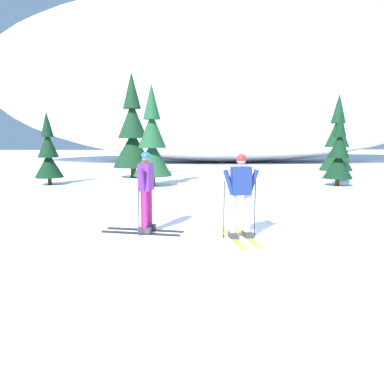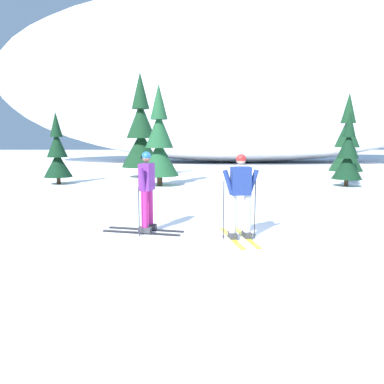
% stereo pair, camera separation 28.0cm
% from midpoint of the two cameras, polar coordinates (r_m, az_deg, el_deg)
% --- Properties ---
extents(ground_plane, '(120.00, 120.00, 0.00)m').
position_cam_midpoint_polar(ground_plane, '(8.60, 4.90, -5.87)').
color(ground_plane, white).
extents(skier_navy_jacket, '(0.78, 1.76, 1.77)m').
position_cam_midpoint_polar(skier_navy_jacket, '(7.76, 6.39, -0.47)').
color(skier_navy_jacket, gold).
rests_on(skier_navy_jacket, ground).
extents(skier_purple_jacket, '(1.84, 0.85, 1.80)m').
position_cam_midpoint_polar(skier_purple_jacket, '(8.29, -7.99, 0.18)').
color(skier_purple_jacket, black).
rests_on(skier_purple_jacket, ground).
extents(pine_tree_far_left, '(1.26, 1.26, 3.27)m').
position_cam_midpoint_polar(pine_tree_far_left, '(18.09, -21.44, 5.36)').
color(pine_tree_far_left, '#47301E').
rests_on(pine_tree_far_left, ground).
extents(pine_tree_center_left, '(2.13, 2.13, 5.52)m').
position_cam_midpoint_polar(pine_tree_center_left, '(20.26, -9.43, 8.72)').
color(pine_tree_center_left, '#47301E').
rests_on(pine_tree_center_left, ground).
extents(pine_tree_center, '(1.71, 1.71, 4.42)m').
position_cam_midpoint_polar(pine_tree_center, '(16.55, -6.57, 7.33)').
color(pine_tree_center, '#47301E').
rests_on(pine_tree_center, ground).
extents(pine_tree_center_right, '(1.26, 1.26, 3.25)m').
position_cam_midpoint_polar(pine_tree_center_right, '(17.66, 21.01, 5.30)').
color(pine_tree_center_right, '#47301E').
rests_on(pine_tree_center_right, ground).
extents(pine_tree_far_right, '(1.67, 1.67, 4.33)m').
position_cam_midpoint_polar(pine_tree_far_right, '(20.64, 20.84, 6.91)').
color(pine_tree_far_right, '#47301E').
rests_on(pine_tree_far_right, ground).
extents(snow_ridge_background, '(42.23, 15.76, 14.26)m').
position_cam_midpoint_polar(snow_ridge_background, '(33.64, 6.27, 16.77)').
color(snow_ridge_background, white).
rests_on(snow_ridge_background, ground).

